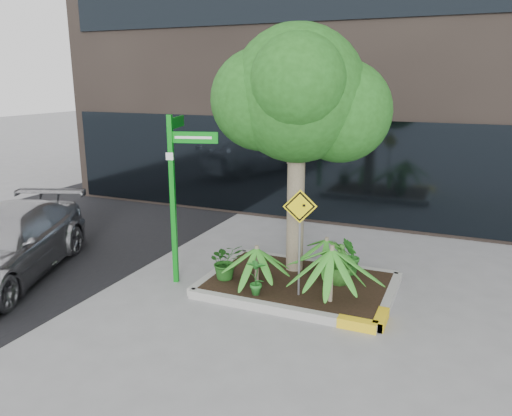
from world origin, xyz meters
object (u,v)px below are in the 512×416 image
at_px(parked_car, 3,245).
at_px(street_sign_post, 176,181).
at_px(tree, 298,94).
at_px(cattle_sign, 300,225).

bearing_deg(parked_car, street_sign_post, 0.60).
bearing_deg(tree, cattle_sign, -68.04).
xyz_separation_m(parked_car, street_sign_post, (3.12, 1.18, 1.25)).
relative_size(street_sign_post, cattle_sign, 1.70).
distance_m(tree, parked_car, 6.15).
bearing_deg(tree, parked_car, -155.85).
distance_m(tree, cattle_sign, 2.36).
height_order(tree, parked_car, tree).
relative_size(parked_car, street_sign_post, 1.46).
distance_m(street_sign_post, cattle_sign, 2.40).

